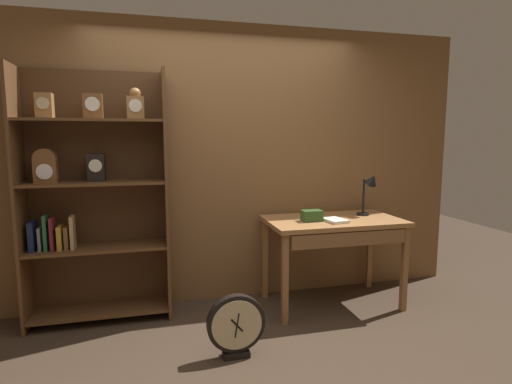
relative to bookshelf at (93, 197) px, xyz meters
name	(u,v)px	position (x,y,z in m)	size (l,w,h in m)	color
ground_plane	(263,369)	(1.17, -1.13, -1.06)	(10.00, 10.00, 0.00)	#3D2D21
back_wood_panel	(226,165)	(1.17, 0.21, 0.24)	(4.80, 0.05, 2.60)	brown
bookshelf	(93,197)	(0.00, 0.00, 0.00)	(1.16, 0.38, 2.12)	brown
workbench	(334,230)	(2.09, -0.25, -0.34)	(1.23, 0.71, 0.81)	#9E6B3D
desk_lamp	(370,187)	(2.49, -0.16, 0.03)	(0.19, 0.19, 0.42)	black
toolbox_small	(312,216)	(1.86, -0.26, -0.20)	(0.18, 0.12, 0.10)	#2D5123
open_repair_manual	(335,220)	(2.05, -0.35, -0.24)	(0.16, 0.22, 0.03)	silver
round_clock_large	(236,325)	(1.03, -0.92, -0.83)	(0.42, 0.11, 0.46)	black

